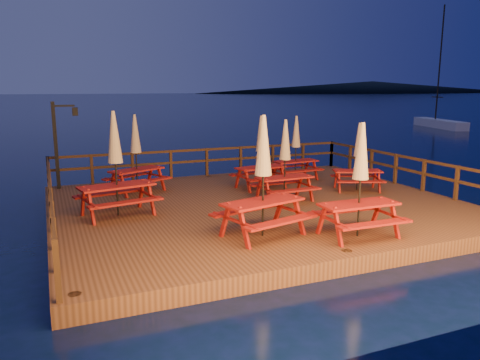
{
  "coord_description": "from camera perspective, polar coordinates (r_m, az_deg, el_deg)",
  "views": [
    {
      "loc": [
        -5.86,
        -12.61,
        3.9
      ],
      "look_at": [
        -0.34,
        0.6,
        1.03
      ],
      "focal_mm": 35.0,
      "sensor_mm": 36.0,
      "label": 1
    }
  ],
  "objects": [
    {
      "name": "picnic_table_1",
      "position": [
        17.84,
        6.83,
        4.05
      ],
      "size": [
        1.76,
        1.48,
        2.42
      ],
      "rotation": [
        0.0,
        0.0,
        0.05
      ],
      "color": "maroon",
      "rests_on": "deck"
    },
    {
      "name": "picnic_table_5",
      "position": [
        13.07,
        -14.93,
        2.11
      ],
      "size": [
        2.29,
        2.01,
        2.87
      ],
      "rotation": [
        0.0,
        0.0,
        0.2
      ],
      "color": "maroon",
      "rests_on": "deck"
    },
    {
      "name": "deck",
      "position": [
        14.39,
        2.19,
        -3.57
      ],
      "size": [
        12.0,
        10.0,
        0.4
      ],
      "primitive_type": "cube",
      "color": "#4F2F19",
      "rests_on": "ground"
    },
    {
      "name": "picnic_table_4",
      "position": [
        11.22,
        14.45,
        0.2
      ],
      "size": [
        1.91,
        1.59,
        2.7
      ],
      "rotation": [
        0.0,
        0.0,
        -0.02
      ],
      "color": "maroon",
      "rests_on": "deck"
    },
    {
      "name": "picnic_table_7",
      "position": [
        15.95,
        -12.57,
        3.33
      ],
      "size": [
        2.28,
        2.12,
        2.6
      ],
      "rotation": [
        0.0,
        0.0,
        0.43
      ],
      "color": "maroon",
      "rests_on": "deck"
    },
    {
      "name": "picnic_table_3",
      "position": [
        14.42,
        5.5,
        2.56
      ],
      "size": [
        1.81,
        1.51,
        2.52
      ],
      "rotation": [
        0.0,
        0.0,
        0.03
      ],
      "color": "maroon",
      "rests_on": "deck"
    },
    {
      "name": "picnic_table_6",
      "position": [
        10.89,
        2.84,
        0.69
      ],
      "size": [
        2.35,
        2.09,
        2.87
      ],
      "rotation": [
        0.0,
        0.0,
        0.25
      ],
      "color": "maroon",
      "rests_on": "deck"
    },
    {
      "name": "sailboat",
      "position": [
        49.02,
        23.13,
        6.33
      ],
      "size": [
        3.46,
        7.83,
        11.54
      ],
      "rotation": [
        0.0,
        0.0,
        -0.28
      ],
      "color": "silver",
      "rests_on": "ground"
    },
    {
      "name": "ground",
      "position": [
        14.44,
        2.18,
        -4.33
      ],
      "size": [
        500.0,
        500.0,
        0.0
      ],
      "primitive_type": "plane",
      "color": "black",
      "rests_on": "ground"
    },
    {
      "name": "headland_right",
      "position": [
        308.68,
        15.8,
        10.86
      ],
      "size": [
        230.4,
        86.4,
        7.0
      ],
      "primitive_type": "ellipsoid",
      "color": "black",
      "rests_on": "ground"
    },
    {
      "name": "railing",
      "position": [
        15.77,
        -0.5,
        1.36
      ],
      "size": [
        11.8,
        9.75,
        1.1
      ],
      "color": "#3D2813",
      "rests_on": "deck"
    },
    {
      "name": "deck_piles",
      "position": [
        14.52,
        2.17,
        -5.47
      ],
      "size": [
        11.44,
        9.44,
        1.4
      ],
      "color": "#3D2813",
      "rests_on": "ground"
    },
    {
      "name": "picnic_table_2",
      "position": [
        16.35,
        14.22,
        2.9
      ],
      "size": [
        2.0,
        1.85,
        2.31
      ],
      "rotation": [
        0.0,
        0.0,
        -0.4
      ],
      "color": "maroon",
      "rests_on": "deck"
    },
    {
      "name": "lamp_post",
      "position": [
        17.25,
        -21.08,
        4.92
      ],
      "size": [
        0.85,
        0.18,
        3.0
      ],
      "color": "black",
      "rests_on": "deck"
    },
    {
      "name": "picnic_table_0",
      "position": [
        16.19,
        2.56,
        3.56
      ],
      "size": [
        1.96,
        1.69,
        2.52
      ],
      "rotation": [
        0.0,
        0.0,
        0.15
      ],
      "color": "maroon",
      "rests_on": "deck"
    }
  ]
}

